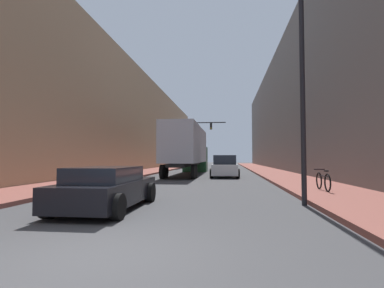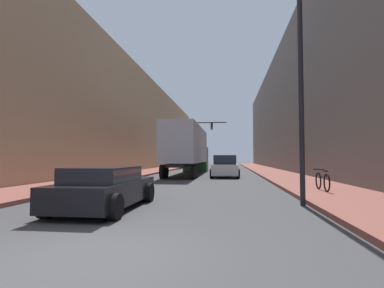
# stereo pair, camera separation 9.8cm
# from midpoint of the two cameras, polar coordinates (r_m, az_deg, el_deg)

# --- Properties ---
(ground_plane) EXTENTS (200.00, 200.00, 0.00)m
(ground_plane) POSITION_cam_midpoint_polar(r_m,az_deg,el_deg) (4.89, -19.50, -20.07)
(ground_plane) COLOR #424244
(sidewalk_right) EXTENTS (3.43, 80.00, 0.15)m
(sidewalk_right) POSITION_cam_midpoint_polar(r_m,az_deg,el_deg) (34.47, 13.81, -4.92)
(sidewalk_right) COLOR brown
(sidewalk_right) RESTS_ON ground
(sidewalk_left) EXTENTS (3.43, 80.00, 0.15)m
(sidewalk_left) POSITION_cam_midpoint_polar(r_m,az_deg,el_deg) (35.20, -6.80, -4.93)
(sidewalk_left) COLOR brown
(sidewalk_left) RESTS_ON ground
(building_right) EXTENTS (6.00, 80.00, 14.64)m
(building_right) POSITION_cam_midpoint_polar(r_m,az_deg,el_deg) (35.81, 21.25, 6.91)
(building_right) COLOR #66605B
(building_right) RESTS_ON ground
(building_left) EXTENTS (6.00, 80.00, 11.86)m
(building_left) POSITION_cam_midpoint_polar(r_m,az_deg,el_deg) (36.84, -13.91, 4.36)
(building_left) COLOR tan
(building_left) RESTS_ON ground
(semi_truck) EXTENTS (2.49, 13.89, 4.06)m
(semi_truck) POSITION_cam_midpoint_polar(r_m,az_deg,el_deg) (26.42, -0.84, -0.86)
(semi_truck) COLOR #B2B7C1
(semi_truck) RESTS_ON ground
(sedan_car) EXTENTS (1.99, 4.30, 1.22)m
(sedan_car) POSITION_cam_midpoint_polar(r_m,az_deg,el_deg) (9.11, -16.12, -8.09)
(sedan_car) COLOR black
(sedan_car) RESTS_ON ground
(suv_car) EXTENTS (2.14, 4.84, 1.68)m
(suv_car) POSITION_cam_midpoint_polar(r_m,az_deg,el_deg) (23.49, 6.17, -4.32)
(suv_car) COLOR silver
(suv_car) RESTS_ON ground
(traffic_signal_gantry) EXTENTS (6.22, 0.35, 6.67)m
(traffic_signal_gantry) POSITION_cam_midpoint_polar(r_m,az_deg,el_deg) (41.63, -0.08, 1.63)
(traffic_signal_gantry) COLOR black
(traffic_signal_gantry) RESTS_ON ground
(street_lamp) EXTENTS (0.44, 0.44, 7.77)m
(street_lamp) POSITION_cam_midpoint_polar(r_m,az_deg,el_deg) (10.53, 19.93, 16.44)
(street_lamp) COLOR black
(street_lamp) RESTS_ON ground
(parked_bicycle) EXTENTS (0.44, 1.83, 0.86)m
(parked_bicycle) POSITION_cam_midpoint_polar(r_m,az_deg,el_deg) (13.33, 23.51, -6.50)
(parked_bicycle) COLOR black
(parked_bicycle) RESTS_ON sidewalk_right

